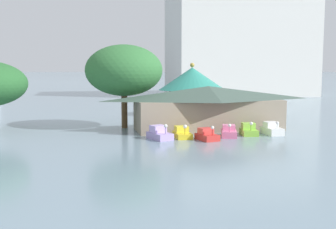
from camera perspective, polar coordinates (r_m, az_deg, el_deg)
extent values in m
cube|color=#B299D8|center=(41.79, -1.16, -3.04)|extent=(2.52, 3.27, 0.69)
cube|color=#C8ADF0|center=(41.98, -1.42, -2.02)|extent=(1.75, 1.69, 0.72)
cylinder|color=#B299D8|center=(40.70, -0.33, -2.34)|extent=(0.14, 0.14, 0.65)
sphere|color=white|center=(40.63, -0.33, -1.62)|extent=(0.37, 0.37, 0.37)
cube|color=yellow|center=(42.70, 2.04, -2.92)|extent=(1.61, 2.99, 0.56)
cube|color=yellow|center=(42.96, 1.92, -2.06)|extent=(1.35, 1.35, 0.62)
cylinder|color=yellow|center=(41.47, 2.42, -2.39)|extent=(0.14, 0.14, 0.60)
sphere|color=white|center=(41.39, 2.43, -1.71)|extent=(0.39, 0.39, 0.39)
cube|color=red|center=(41.43, 5.55, -3.20)|extent=(2.16, 2.73, 0.62)
cube|color=#E8423C|center=(41.59, 5.34, -2.30)|extent=(1.60, 1.38, 0.60)
cylinder|color=red|center=(40.54, 6.28, -2.53)|extent=(0.14, 0.14, 0.62)
sphere|color=white|center=(40.46, 6.29, -1.86)|extent=(0.34, 0.34, 0.34)
cube|color=pink|center=(43.87, 8.58, -2.66)|extent=(2.40, 3.29, 0.69)
cube|color=pink|center=(44.14, 8.57, -1.79)|extent=(1.67, 1.67, 0.55)
cylinder|color=pink|center=(42.61, 8.67, -2.11)|extent=(0.14, 0.14, 0.51)
sphere|color=white|center=(42.55, 8.68, -1.54)|extent=(0.35, 0.35, 0.35)
cube|color=#8CCC3F|center=(45.26, 11.33, -2.46)|extent=(2.09, 2.78, 0.63)
cube|color=#A0E24F|center=(45.47, 11.26, -1.59)|extent=(1.59, 1.38, 0.68)
cylinder|color=#8CCC3F|center=(44.20, 11.64, -1.87)|extent=(0.14, 0.14, 0.61)
sphere|color=white|center=(44.14, 11.66, -1.25)|extent=(0.36, 0.36, 0.36)
cube|color=white|center=(46.30, 14.46, -2.25)|extent=(1.64, 2.81, 0.78)
cube|color=white|center=(46.51, 14.28, -1.35)|extent=(1.37, 1.28, 0.60)
cylinder|color=white|center=(45.24, 15.14, -1.67)|extent=(0.14, 0.14, 0.48)
sphere|color=white|center=(45.19, 15.16, -1.15)|extent=(0.34, 0.34, 0.34)
cube|color=gray|center=(48.36, 5.71, -0.05)|extent=(17.15, 5.93, 3.57)
pyramid|color=#42564C|center=(48.14, 5.75, 3.03)|extent=(18.52, 6.82, 1.63)
cylinder|color=brown|center=(63.43, 3.40, 1.70)|extent=(7.22, 7.22, 3.96)
cone|color=teal|center=(63.23, 3.42, 5.07)|extent=(10.41, 10.41, 3.50)
sphere|color=#B7993D|center=(63.21, 3.44, 6.97)|extent=(0.70, 0.70, 0.70)
cylinder|color=brown|center=(49.87, -6.16, 0.36)|extent=(0.74, 0.74, 3.95)
ellipsoid|color=#337038|center=(49.59, -6.23, 6.21)|extent=(9.37, 9.37, 6.22)
cube|color=silver|center=(111.11, 10.16, 9.74)|extent=(37.26, 18.83, 27.57)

